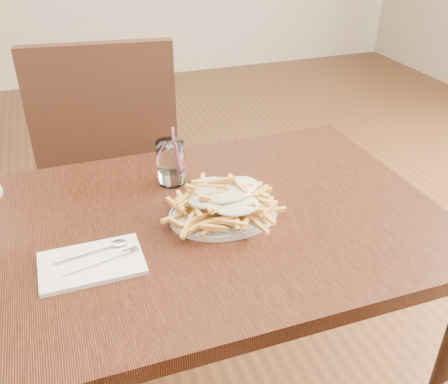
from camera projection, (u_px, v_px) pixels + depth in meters
name	position (u px, v px, depth m)	size (l,w,h in m)	color
table	(200.00, 244.00, 1.27)	(1.20, 0.80, 0.75)	black
chair_far	(110.00, 157.00, 1.87)	(0.54, 0.54, 1.04)	black
fries_plate	(224.00, 213.00, 1.23)	(0.31, 0.28, 0.02)	white
loaded_fries	(224.00, 195.00, 1.21)	(0.27, 0.22, 0.08)	gold
napkin	(92.00, 263.00, 1.07)	(0.22, 0.14, 0.01)	white
cutlery	(91.00, 259.00, 1.07)	(0.19, 0.10, 0.01)	silver
water_glass	(171.00, 165.00, 1.36)	(0.08, 0.08, 0.17)	white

